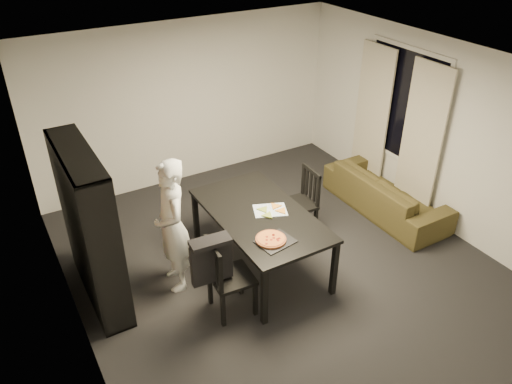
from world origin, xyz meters
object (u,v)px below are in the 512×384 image
chair_right (303,197)px  dining_table (260,218)px  baking_tray (275,242)px  person (172,226)px  pepperoni_pizza (271,239)px  bookshelf (90,228)px  chair_left (224,273)px  sofa (386,193)px

chair_right → dining_table: bearing=-64.7°
chair_right → baking_tray: 1.45m
person → pepperoni_pizza: 1.16m
bookshelf → pepperoni_pizza: (1.73, -1.05, -0.12)m
dining_table → pepperoni_pizza: size_ratio=5.48×
chair_left → person: person is taller
bookshelf → pepperoni_pizza: 2.03m
person → pepperoni_pizza: size_ratio=4.82×
dining_table → person: person is taller
pepperoni_pizza → person: bearing=138.6°
chair_right → person: (-1.97, -0.15, 0.29)m
chair_right → sofa: chair_right is taller
sofa → person: bearing=89.2°
chair_right → pepperoni_pizza: bearing=-46.7°
dining_table → chair_right: bearing=21.8°
person → baking_tray: size_ratio=4.22×
baking_tray → chair_left: bearing=174.2°
bookshelf → pepperoni_pizza: size_ratio=5.43×
chair_right → pepperoni_pizza: chair_right is taller
chair_left → baking_tray: 0.68m
dining_table → chair_left: bearing=-145.8°
dining_table → baking_tray: baking_tray is taller
chair_left → baking_tray: size_ratio=2.47×
baking_tray → sofa: (2.45, 0.76, -0.51)m
chair_left → sofa: size_ratio=0.48×
chair_left → pepperoni_pizza: chair_left is taller
bookshelf → dining_table: bearing=-14.7°
dining_table → sofa: 2.35m
pepperoni_pizza → baking_tray: bearing=-49.4°
chair_left → sofa: chair_left is taller
dining_table → chair_right: 1.00m
person → chair_left: bearing=27.5°
person → baking_tray: 1.22m
chair_right → person: size_ratio=0.57×
sofa → baking_tray: bearing=107.3°
chair_left → baking_tray: (0.63, -0.06, 0.24)m
bookshelf → sofa: size_ratio=0.93×
person → baking_tray: bearing=55.3°
chair_right → baking_tray: bearing=-44.5°
dining_table → chair_right: chair_right is taller
bookshelf → baking_tray: 2.08m
person → pepperoni_pizza: (0.87, -0.77, -0.02)m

